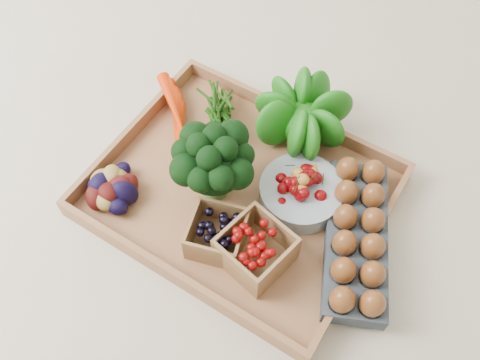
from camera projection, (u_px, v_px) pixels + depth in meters
The scene contains 10 objects.
ground at pixel (240, 196), 1.08m from camera, with size 4.00×4.00×0.00m, color beige.
tray at pixel (240, 194), 1.08m from camera, with size 0.55×0.45×0.01m, color #9C6841.
carrots at pixel (179, 124), 1.14m from camera, with size 0.19×0.13×0.04m, color red, non-canonical shape.
lettuce at pixel (302, 112), 1.09m from camera, with size 0.14×0.14×0.14m, color #12570D.
broccoli at pixel (214, 174), 1.02m from camera, with size 0.16×0.16×0.13m, color black, non-canonical shape.
cherry_bowl at pixel (301, 193), 1.04m from camera, with size 0.16×0.16×0.04m, color #8C9EA5.
egg_carton at pixel (356, 239), 0.99m from camera, with size 0.11×0.32×0.04m, color #394149.
potatoes at pixel (110, 184), 1.04m from camera, with size 0.13×0.13×0.07m, color #360A08, non-canonical shape.
punnet_blackberry at pixel (217, 234), 0.98m from camera, with size 0.10×0.10×0.07m, color black.
punnet_raspberry at pixel (256, 249), 0.96m from camera, with size 0.11×0.11×0.08m, color #670504.
Camera 1 is at (0.30, -0.47, 0.93)m, focal length 40.00 mm.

